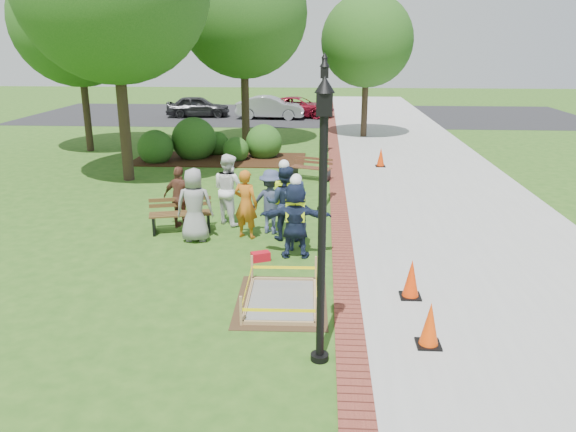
# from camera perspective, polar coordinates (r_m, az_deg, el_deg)

# --- Properties ---
(ground) EXTENTS (100.00, 100.00, 0.00)m
(ground) POSITION_cam_1_polar(r_m,az_deg,el_deg) (11.67, -2.84, -6.41)
(ground) COLOR #285116
(ground) RESTS_ON ground
(sidewalk) EXTENTS (6.00, 60.00, 0.02)m
(sidewalk) POSITION_cam_1_polar(r_m,az_deg,el_deg) (21.47, 13.61, 4.25)
(sidewalk) COLOR #9E9E99
(sidewalk) RESTS_ON ground
(brick_edging) EXTENTS (0.50, 60.00, 0.03)m
(brick_edging) POSITION_cam_1_polar(r_m,az_deg,el_deg) (21.14, 4.89, 4.49)
(brick_edging) COLOR maroon
(brick_edging) RESTS_ON ground
(mulch_bed) EXTENTS (7.00, 3.00, 0.05)m
(mulch_bed) POSITION_cam_1_polar(r_m,az_deg,el_deg) (23.47, -6.94, 5.73)
(mulch_bed) COLOR #381E0F
(mulch_bed) RESTS_ON ground
(parking_lot) EXTENTS (36.00, 12.00, 0.01)m
(parking_lot) POSITION_cam_1_polar(r_m,az_deg,el_deg) (37.92, 1.70, 10.24)
(parking_lot) COLOR black
(parking_lot) RESTS_ON ground
(wet_concrete_pad) EXTENTS (1.75, 2.34, 0.55)m
(wet_concrete_pad) POSITION_cam_1_polar(r_m,az_deg,el_deg) (10.60, -0.66, -7.55)
(wet_concrete_pad) COLOR #47331E
(wet_concrete_pad) RESTS_ON ground
(bench_near) EXTENTS (1.66, 0.90, 0.86)m
(bench_near) POSITION_cam_1_polar(r_m,az_deg,el_deg) (14.64, -10.79, -0.55)
(bench_near) COLOR brown
(bench_near) RESTS_ON ground
(bench_far) EXTENTS (1.51, 0.93, 0.78)m
(bench_far) POSITION_cam_1_polar(r_m,az_deg,el_deg) (19.85, 2.37, 4.38)
(bench_far) COLOR brown
(bench_far) RESTS_ON ground
(cone_front) EXTENTS (0.39, 0.39, 0.77)m
(cone_front) POSITION_cam_1_polar(r_m,az_deg,el_deg) (9.37, 14.21, -10.73)
(cone_front) COLOR black
(cone_front) RESTS_ON ground
(cone_back) EXTENTS (0.40, 0.40, 0.78)m
(cone_back) POSITION_cam_1_polar(r_m,az_deg,el_deg) (10.94, 12.41, -6.33)
(cone_back) COLOR black
(cone_back) RESTS_ON ground
(cone_far) EXTENTS (0.38, 0.38, 0.75)m
(cone_far) POSITION_cam_1_polar(r_m,az_deg,el_deg) (22.21, 9.40, 5.86)
(cone_far) COLOR black
(cone_far) RESTS_ON ground
(toolbox) EXTENTS (0.46, 0.37, 0.20)m
(toolbox) POSITION_cam_1_polar(r_m,az_deg,el_deg) (12.56, -2.80, -4.13)
(toolbox) COLOR red
(toolbox) RESTS_ON ground
(lamp_near) EXTENTS (0.28, 0.28, 4.26)m
(lamp_near) POSITION_cam_1_polar(r_m,az_deg,el_deg) (7.93, 3.52, 1.08)
(lamp_near) COLOR black
(lamp_near) RESTS_ON ground
(lamp_mid) EXTENTS (0.28, 0.28, 4.26)m
(lamp_mid) POSITION_cam_1_polar(r_m,az_deg,el_deg) (15.77, 3.63, 9.23)
(lamp_mid) COLOR black
(lamp_mid) RESTS_ON ground
(lamp_far) EXTENTS (0.28, 0.28, 4.26)m
(lamp_far) POSITION_cam_1_polar(r_m,az_deg,el_deg) (23.71, 3.66, 11.95)
(lamp_far) COLOR black
(lamp_far) RESTS_ON ground
(tree_back) EXTENTS (5.70, 5.70, 8.73)m
(tree_back) POSITION_cam_1_polar(r_m,az_deg,el_deg) (26.52, -4.57, 19.83)
(tree_back) COLOR #3D2D1E
(tree_back) RESTS_ON ground
(tree_right) EXTENTS (4.52, 4.52, 6.98)m
(tree_right) POSITION_cam_1_polar(r_m,az_deg,el_deg) (29.01, 8.05, 17.22)
(tree_right) COLOR #3D2D1E
(tree_right) RESTS_ON ground
(tree_far) EXTENTS (5.47, 5.47, 8.26)m
(tree_far) POSITION_cam_1_polar(r_m,az_deg,el_deg) (26.44, -20.64, 18.07)
(tree_far) COLOR #3D2D1E
(tree_far) RESTS_ON ground
(shrub_a) EXTENTS (1.43, 1.43, 1.43)m
(shrub_a) POSITION_cam_1_polar(r_m,az_deg,el_deg) (23.40, -13.22, 5.31)
(shrub_a) COLOR #1B4A15
(shrub_a) RESTS_ON ground
(shrub_b) EXTENTS (1.85, 1.85, 1.85)m
(shrub_b) POSITION_cam_1_polar(r_m,az_deg,el_deg) (23.97, -9.44, 5.81)
(shrub_b) COLOR #1B4A15
(shrub_b) RESTS_ON ground
(shrub_c) EXTENTS (1.06, 1.06, 1.06)m
(shrub_c) POSITION_cam_1_polar(r_m,az_deg,el_deg) (23.23, -5.27, 5.61)
(shrub_c) COLOR #1B4A15
(shrub_c) RESTS_ON ground
(shrub_d) EXTENTS (1.51, 1.51, 1.51)m
(shrub_d) POSITION_cam_1_polar(r_m,az_deg,el_deg) (23.79, -2.44, 5.95)
(shrub_d) COLOR #1B4A15
(shrub_d) RESTS_ON ground
(shrub_e) EXTENTS (1.09, 1.09, 1.09)m
(shrub_e) POSITION_cam_1_polar(r_m,az_deg,el_deg) (24.61, -7.23, 6.21)
(shrub_e) COLOR #1B4A15
(shrub_e) RESTS_ON ground
(casual_person_a) EXTENTS (0.60, 0.41, 1.81)m
(casual_person_a) POSITION_cam_1_polar(r_m,az_deg,el_deg) (13.74, -9.48, 1.09)
(casual_person_a) COLOR gray
(casual_person_a) RESTS_ON ground
(casual_person_b) EXTENTS (0.64, 0.53, 1.73)m
(casual_person_b) POSITION_cam_1_polar(r_m,az_deg,el_deg) (13.82, -4.30, 1.20)
(casual_person_b) COLOR #B95E15
(casual_person_b) RESTS_ON ground
(casual_person_c) EXTENTS (0.71, 0.69, 1.89)m
(casual_person_c) POSITION_cam_1_polar(r_m,az_deg,el_deg) (14.95, -6.04, 2.72)
(casual_person_c) COLOR white
(casual_person_c) RESTS_ON ground
(casual_person_d) EXTENTS (0.59, 0.46, 1.63)m
(casual_person_d) POSITION_cam_1_polar(r_m,az_deg,el_deg) (14.81, -10.88, 1.84)
(casual_person_d) COLOR brown
(casual_person_d) RESTS_ON ground
(casual_person_e) EXTENTS (0.60, 0.48, 1.65)m
(casual_person_e) POSITION_cam_1_polar(r_m,az_deg,el_deg) (14.14, -1.73, 1.45)
(casual_person_e) COLOR #374061
(casual_person_e) RESTS_ON ground
(hivis_worker_a) EXTENTS (0.57, 0.37, 1.90)m
(hivis_worker_a) POSITION_cam_1_polar(r_m,az_deg,el_deg) (12.51, 0.75, -0.12)
(hivis_worker_a) COLOR #192941
(hivis_worker_a) RESTS_ON ground
(hivis_worker_b) EXTENTS (0.63, 0.60, 1.82)m
(hivis_worker_b) POSITION_cam_1_polar(r_m,az_deg,el_deg) (13.00, 0.84, 0.39)
(hivis_worker_b) COLOR #1A2B44
(hivis_worker_b) RESTS_ON ground
(hivis_worker_c) EXTENTS (0.60, 0.40, 2.00)m
(hivis_worker_c) POSITION_cam_1_polar(r_m,az_deg,el_deg) (13.65, -0.40, 1.58)
(hivis_worker_c) COLOR #181B3F
(hivis_worker_c) RESTS_ON ground
(parked_car_a) EXTENTS (2.48, 4.75, 1.48)m
(parked_car_a) POSITION_cam_1_polar(r_m,az_deg,el_deg) (37.28, -9.08, 9.90)
(parked_car_a) COLOR #242426
(parked_car_a) RESTS_ON ground
(parked_car_b) EXTENTS (2.33, 4.82, 1.53)m
(parked_car_b) POSITION_cam_1_polar(r_m,az_deg,el_deg) (35.96, -1.77, 9.84)
(parked_car_b) COLOR #9E9EA3
(parked_car_b) RESTS_ON ground
(parked_car_c) EXTENTS (2.52, 4.52, 1.40)m
(parked_car_c) POSITION_cam_1_polar(r_m,az_deg,el_deg) (36.84, 1.08, 10.02)
(parked_car_c) COLOR maroon
(parked_car_c) RESTS_ON ground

